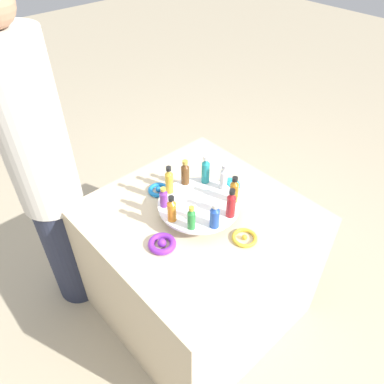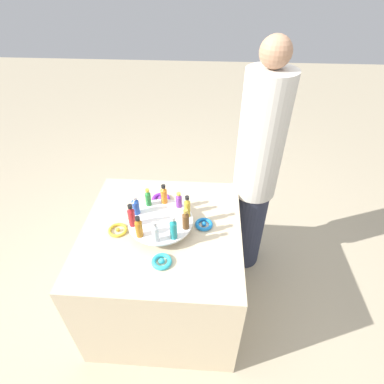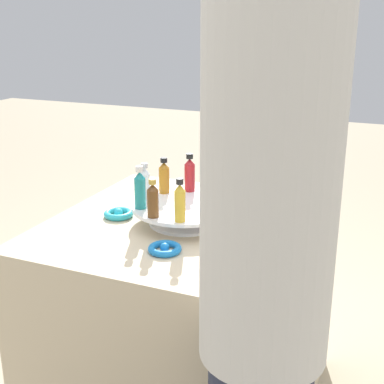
% 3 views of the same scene
% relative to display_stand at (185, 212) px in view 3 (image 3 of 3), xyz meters
% --- Properties ---
extents(party_table, '(0.89, 0.89, 0.72)m').
position_rel_display_stand_xyz_m(party_table, '(0.00, 0.00, -0.40)').
color(party_table, beige).
rests_on(party_table, ground_plane).
extents(display_stand, '(0.36, 0.36, 0.07)m').
position_rel_display_stand_xyz_m(display_stand, '(0.00, 0.00, 0.00)').
color(display_stand, white).
rests_on(display_stand, party_table).
extents(bottle_teal, '(0.04, 0.04, 0.14)m').
position_rel_display_stand_xyz_m(bottle_teal, '(-0.12, -0.09, 0.09)').
color(bottle_teal, teal).
rests_on(bottle_teal, display_stand).
extents(bottle_brown, '(0.04, 0.04, 0.12)m').
position_rel_display_stand_xyz_m(bottle_brown, '(-0.05, -0.14, 0.08)').
color(bottle_brown, brown).
rests_on(bottle_brown, display_stand).
extents(bottle_gold, '(0.03, 0.03, 0.14)m').
position_rel_display_stand_xyz_m(bottle_gold, '(0.05, -0.14, 0.09)').
color(bottle_gold, gold).
rests_on(bottle_gold, display_stand).
extents(bottle_purple, '(0.03, 0.03, 0.10)m').
position_rel_display_stand_xyz_m(bottle_purple, '(0.12, -0.09, 0.07)').
color(bottle_purple, '#702D93').
rests_on(bottle_purple, display_stand).
extents(bottle_orange, '(0.04, 0.04, 0.12)m').
position_rel_display_stand_xyz_m(bottle_orange, '(0.15, -0.00, 0.08)').
color(bottle_orange, orange).
rests_on(bottle_orange, display_stand).
extents(bottle_green, '(0.03, 0.03, 0.11)m').
position_rel_display_stand_xyz_m(bottle_green, '(0.12, 0.09, 0.08)').
color(bottle_green, '#288438').
rests_on(bottle_green, display_stand).
extents(bottle_blue, '(0.04, 0.04, 0.12)m').
position_rel_display_stand_xyz_m(bottle_blue, '(0.05, 0.14, 0.08)').
color(bottle_blue, '#234CAD').
rests_on(bottle_blue, display_stand).
extents(bottle_red, '(0.04, 0.04, 0.14)m').
position_rel_display_stand_xyz_m(bottle_red, '(-0.05, 0.14, 0.09)').
color(bottle_red, '#B21E23').
rests_on(bottle_red, display_stand).
extents(bottle_amber, '(0.04, 0.04, 0.13)m').
position_rel_display_stand_xyz_m(bottle_amber, '(-0.12, 0.09, 0.08)').
color(bottle_amber, '#AD6B19').
rests_on(bottle_amber, display_stand).
extents(bottle_clear, '(0.03, 0.03, 0.13)m').
position_rel_display_stand_xyz_m(bottle_clear, '(-0.15, 0.00, 0.08)').
color(bottle_clear, silver).
rests_on(bottle_clear, display_stand).
extents(ribbon_bow_gold, '(0.11, 0.11, 0.02)m').
position_rel_display_stand_xyz_m(ribbon_bow_gold, '(-0.04, 0.24, -0.03)').
color(ribbon_bow_gold, gold).
rests_on(ribbon_bow_gold, party_table).
extents(ribbon_bow_teal, '(0.10, 0.10, 0.03)m').
position_rel_display_stand_xyz_m(ribbon_bow_teal, '(-0.24, -0.04, -0.03)').
color(ribbon_bow_teal, '#2DB7CC').
rests_on(ribbon_bow_teal, party_table).
extents(ribbon_bow_blue, '(0.10, 0.10, 0.03)m').
position_rel_display_stand_xyz_m(ribbon_bow_blue, '(0.04, -0.24, -0.03)').
color(ribbon_bow_blue, blue).
rests_on(ribbon_bow_blue, party_table).
extents(ribbon_bow_purple, '(0.11, 0.11, 0.04)m').
position_rel_display_stand_xyz_m(ribbon_bow_purple, '(0.24, 0.04, -0.03)').
color(ribbon_bow_purple, purple).
rests_on(ribbon_bow_purple, party_table).
extents(person_figure, '(0.28, 0.28, 1.63)m').
position_rel_display_stand_xyz_m(person_figure, '(0.43, -0.55, 0.06)').
color(person_figure, '#282D42').
rests_on(person_figure, ground_plane).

